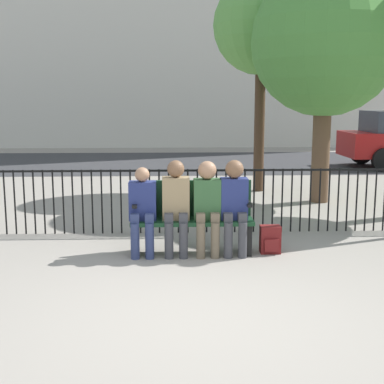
# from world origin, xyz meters

# --- Properties ---
(ground_plane) EXTENTS (80.00, 80.00, 0.00)m
(ground_plane) POSITION_xyz_m (0.00, 0.00, 0.00)
(ground_plane) COLOR gray
(park_bench) EXTENTS (1.55, 0.45, 0.92)m
(park_bench) POSITION_xyz_m (0.00, 2.10, 0.49)
(park_bench) COLOR #14381E
(park_bench) RESTS_ON ground
(seated_person_0) EXTENTS (0.34, 0.39, 1.12)m
(seated_person_0) POSITION_xyz_m (-0.62, 1.96, 0.62)
(seated_person_0) COLOR navy
(seated_person_0) RESTS_ON ground
(seated_person_1) EXTENTS (0.34, 0.39, 1.21)m
(seated_person_1) POSITION_xyz_m (-0.20, 1.97, 0.68)
(seated_person_1) COLOR #3D3D42
(seated_person_1) RESTS_ON ground
(seated_person_2) EXTENTS (0.34, 0.39, 1.20)m
(seated_person_2) POSITION_xyz_m (0.19, 1.97, 0.68)
(seated_person_2) COLOR brown
(seated_person_2) RESTS_ON ground
(seated_person_3) EXTENTS (0.34, 0.39, 1.21)m
(seated_person_3) POSITION_xyz_m (0.53, 1.97, 0.69)
(seated_person_3) COLOR #3D3D42
(seated_person_3) RESTS_ON ground
(backpack) EXTENTS (0.26, 0.21, 0.36)m
(backpack) POSITION_xyz_m (1.01, 1.99, 0.17)
(backpack) COLOR maroon
(backpack) RESTS_ON ground
(fence_railing) EXTENTS (9.01, 0.03, 0.95)m
(fence_railing) POSITION_xyz_m (-0.02, 3.10, 0.56)
(fence_railing) COLOR black
(fence_railing) RESTS_ON ground
(tree_1) EXTENTS (1.99, 1.99, 4.43)m
(tree_1) POSITION_xyz_m (1.61, 6.69, 3.40)
(tree_1) COLOR #422D1E
(tree_1) RESTS_ON ground
(tree_2) EXTENTS (2.75, 2.75, 4.38)m
(tree_2) POSITION_xyz_m (2.58, 5.41, 2.98)
(tree_2) COLOR brown
(tree_2) RESTS_ON ground
(street_surface) EXTENTS (24.00, 6.00, 0.01)m
(street_surface) POSITION_xyz_m (0.00, 12.00, 0.00)
(street_surface) COLOR #333335
(street_surface) RESTS_ON ground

